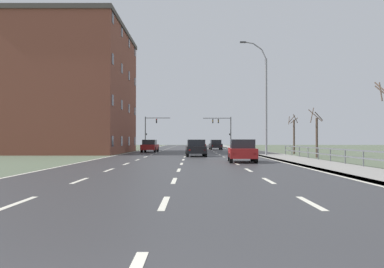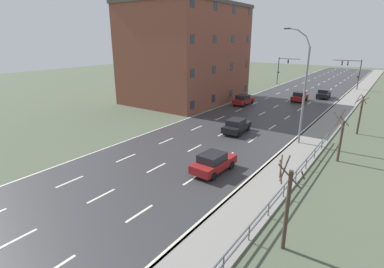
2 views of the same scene
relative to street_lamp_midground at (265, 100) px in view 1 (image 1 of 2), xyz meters
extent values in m
cube|color=#4C5642|center=(-7.44, 12.05, -5.34)|extent=(160.00, 160.00, 0.12)
cube|color=#303033|center=(-7.44, 24.05, -5.27)|extent=(14.00, 120.00, 0.02)
cube|color=beige|center=(-10.94, -28.55, -5.26)|extent=(0.16, 2.20, 0.01)
cube|color=beige|center=(-10.94, -23.15, -5.26)|extent=(0.16, 2.20, 0.01)
cube|color=beige|center=(-10.94, -17.75, -5.26)|extent=(0.16, 2.20, 0.01)
cube|color=beige|center=(-10.94, -12.35, -5.26)|extent=(0.16, 2.20, 0.01)
cube|color=beige|center=(-10.94, -6.95, -5.26)|extent=(0.16, 2.20, 0.01)
cube|color=beige|center=(-10.94, -1.55, -5.26)|extent=(0.16, 2.20, 0.01)
cube|color=beige|center=(-10.94, 3.85, -5.26)|extent=(0.16, 2.20, 0.01)
cube|color=beige|center=(-10.94, 9.25, -5.26)|extent=(0.16, 2.20, 0.01)
cube|color=beige|center=(-10.94, 14.65, -5.26)|extent=(0.16, 2.20, 0.01)
cube|color=beige|center=(-10.94, 20.05, -5.26)|extent=(0.16, 2.20, 0.01)
cube|color=beige|center=(-10.94, 25.45, -5.26)|extent=(0.16, 2.20, 0.01)
cube|color=beige|center=(-10.94, 30.85, -5.26)|extent=(0.16, 2.20, 0.01)
cube|color=beige|center=(-10.94, 36.25, -5.26)|extent=(0.16, 2.20, 0.01)
cube|color=beige|center=(-10.94, 41.65, -5.26)|extent=(0.16, 2.20, 0.01)
cube|color=beige|center=(-10.94, 47.05, -5.26)|extent=(0.16, 2.20, 0.01)
cube|color=beige|center=(-10.94, 52.45, -5.26)|extent=(0.16, 2.20, 0.01)
cube|color=beige|center=(-10.94, 57.85, -5.26)|extent=(0.16, 2.20, 0.01)
cube|color=beige|center=(-10.94, 63.25, -5.26)|extent=(0.16, 2.20, 0.01)
cube|color=beige|center=(-10.94, 68.65, -5.26)|extent=(0.16, 2.20, 0.01)
cube|color=beige|center=(-10.94, 74.05, -5.26)|extent=(0.16, 2.20, 0.01)
cube|color=beige|center=(-10.94, 79.45, -5.26)|extent=(0.16, 2.20, 0.01)
cube|color=beige|center=(-7.44, -28.55, -5.26)|extent=(0.16, 2.20, 0.01)
cube|color=beige|center=(-7.44, -23.15, -5.26)|extent=(0.16, 2.20, 0.01)
cube|color=beige|center=(-7.44, -17.75, -5.26)|extent=(0.16, 2.20, 0.01)
cube|color=beige|center=(-7.44, -12.35, -5.26)|extent=(0.16, 2.20, 0.01)
cube|color=beige|center=(-7.44, -6.95, -5.26)|extent=(0.16, 2.20, 0.01)
cube|color=beige|center=(-7.44, -1.55, -5.26)|extent=(0.16, 2.20, 0.01)
cube|color=beige|center=(-7.44, 3.85, -5.26)|extent=(0.16, 2.20, 0.01)
cube|color=beige|center=(-7.44, 9.25, -5.26)|extent=(0.16, 2.20, 0.01)
cube|color=beige|center=(-7.44, 14.65, -5.26)|extent=(0.16, 2.20, 0.01)
cube|color=beige|center=(-7.44, 20.05, -5.26)|extent=(0.16, 2.20, 0.01)
cube|color=beige|center=(-7.44, 25.45, -5.26)|extent=(0.16, 2.20, 0.01)
cube|color=beige|center=(-7.44, 30.85, -5.26)|extent=(0.16, 2.20, 0.01)
cube|color=beige|center=(-7.44, 36.25, -5.26)|extent=(0.16, 2.20, 0.01)
cube|color=beige|center=(-7.44, 41.65, -5.26)|extent=(0.16, 2.20, 0.01)
cube|color=beige|center=(-7.44, 47.05, -5.26)|extent=(0.16, 2.20, 0.01)
cube|color=beige|center=(-7.44, 52.45, -5.26)|extent=(0.16, 2.20, 0.01)
cube|color=beige|center=(-7.44, 57.85, -5.26)|extent=(0.16, 2.20, 0.01)
cube|color=beige|center=(-7.44, 63.25, -5.26)|extent=(0.16, 2.20, 0.01)
cube|color=beige|center=(-7.44, 68.65, -5.26)|extent=(0.16, 2.20, 0.01)
cube|color=beige|center=(-7.44, 74.05, -5.26)|extent=(0.16, 2.20, 0.01)
cube|color=beige|center=(-7.44, 79.45, -5.26)|extent=(0.16, 2.20, 0.01)
cube|color=beige|center=(-3.94, -28.55, -5.26)|extent=(0.16, 2.20, 0.01)
cube|color=beige|center=(-3.94, -23.15, -5.26)|extent=(0.16, 2.20, 0.01)
cube|color=beige|center=(-3.94, -17.75, -5.26)|extent=(0.16, 2.20, 0.01)
cube|color=beige|center=(-3.94, -12.35, -5.26)|extent=(0.16, 2.20, 0.01)
cube|color=beige|center=(-3.94, -6.95, -5.26)|extent=(0.16, 2.20, 0.01)
cube|color=beige|center=(-3.94, -1.55, -5.26)|extent=(0.16, 2.20, 0.01)
cube|color=beige|center=(-3.94, 3.85, -5.26)|extent=(0.16, 2.20, 0.01)
cube|color=beige|center=(-3.94, 9.25, -5.26)|extent=(0.16, 2.20, 0.01)
cube|color=beige|center=(-3.94, 14.65, -5.26)|extent=(0.16, 2.20, 0.01)
cube|color=beige|center=(-3.94, 20.05, -5.26)|extent=(0.16, 2.20, 0.01)
cube|color=beige|center=(-3.94, 25.45, -5.26)|extent=(0.16, 2.20, 0.01)
cube|color=beige|center=(-3.94, 30.85, -5.26)|extent=(0.16, 2.20, 0.01)
cube|color=beige|center=(-3.94, 36.25, -5.26)|extent=(0.16, 2.20, 0.01)
cube|color=beige|center=(-3.94, 41.65, -5.26)|extent=(0.16, 2.20, 0.01)
cube|color=beige|center=(-3.94, 47.05, -5.26)|extent=(0.16, 2.20, 0.01)
cube|color=beige|center=(-3.94, 52.45, -5.26)|extent=(0.16, 2.20, 0.01)
cube|color=beige|center=(-3.94, 57.85, -5.26)|extent=(0.16, 2.20, 0.01)
cube|color=beige|center=(-3.94, 63.25, -5.26)|extent=(0.16, 2.20, 0.01)
cube|color=beige|center=(-3.94, 68.65, -5.26)|extent=(0.16, 2.20, 0.01)
cube|color=beige|center=(-3.94, 74.05, -5.26)|extent=(0.16, 2.20, 0.01)
cube|color=beige|center=(-3.94, 79.45, -5.26)|extent=(0.16, 2.20, 0.01)
cube|color=beige|center=(-0.59, 24.05, -5.26)|extent=(0.16, 120.00, 0.01)
cube|color=beige|center=(-14.29, 24.05, -5.26)|extent=(0.16, 120.00, 0.01)
cube|color=gray|center=(1.06, 24.05, -5.22)|extent=(3.00, 120.00, 0.12)
cube|color=slate|center=(-0.36, 24.05, -5.22)|extent=(0.16, 120.00, 0.12)
cube|color=#515459|center=(2.41, -15.03, -4.33)|extent=(0.06, 34.14, 0.08)
cube|color=#515459|center=(2.41, -15.03, -4.73)|extent=(0.06, 34.14, 0.08)
cylinder|color=#515459|center=(2.41, -16.34, -4.78)|extent=(0.07, 0.07, 1.00)
cylinder|color=#515459|center=(2.41, -13.71, -4.78)|extent=(0.07, 0.07, 1.00)
cylinder|color=#515459|center=(2.41, -11.09, -4.78)|extent=(0.07, 0.07, 1.00)
cylinder|color=#515459|center=(2.41, -8.46, -4.78)|extent=(0.07, 0.07, 1.00)
cylinder|color=#515459|center=(2.41, -5.83, -4.78)|extent=(0.07, 0.07, 1.00)
cylinder|color=#515459|center=(2.41, -3.21, -4.78)|extent=(0.07, 0.07, 1.00)
cylinder|color=#515459|center=(2.41, -0.58, -4.78)|extent=(0.07, 0.07, 1.00)
cylinder|color=#515459|center=(2.41, 2.04, -4.78)|extent=(0.07, 0.07, 1.00)
cylinder|color=slate|center=(0.16, 0.00, -0.71)|extent=(0.20, 0.20, 9.14)
cylinder|color=slate|center=(-0.05, 0.00, 4.30)|extent=(0.51, 0.11, 0.93)
cylinder|color=slate|center=(-0.65, 0.00, 5.02)|extent=(0.86, 0.11, 0.65)
cylinder|color=slate|center=(-1.53, 0.00, 5.38)|extent=(0.98, 0.11, 0.28)
cube|color=#333335|center=(-2.01, 0.00, 5.42)|extent=(0.56, 0.24, 0.12)
cylinder|color=#38383A|center=(0.46, 38.25, -2.35)|extent=(0.18, 0.18, 5.87)
cylinder|color=#38383A|center=(-2.12, 38.25, 0.33)|extent=(5.16, 0.12, 0.12)
cube|color=black|center=(-1.86, 38.25, -0.22)|extent=(0.20, 0.28, 0.80)
sphere|color=#2D2D2D|center=(-1.86, 38.10, 0.04)|extent=(0.14, 0.14, 0.14)
sphere|color=#F2AD19|center=(-1.86, 38.10, -0.22)|extent=(0.14, 0.14, 0.14)
sphere|color=#2D2D2D|center=(-1.86, 38.10, -0.48)|extent=(0.14, 0.14, 0.14)
cube|color=black|center=(-2.89, 38.25, -0.22)|extent=(0.20, 0.28, 0.80)
sphere|color=#2D2D2D|center=(-2.89, 38.10, 0.04)|extent=(0.14, 0.14, 0.14)
sphere|color=#F2AD19|center=(-2.89, 38.10, -0.22)|extent=(0.14, 0.14, 0.14)
sphere|color=#2D2D2D|center=(-2.89, 38.10, -0.48)|extent=(0.14, 0.14, 0.14)
cube|color=black|center=(0.24, 38.20, -2.68)|extent=(0.18, 0.12, 0.32)
cylinder|color=#38383A|center=(-15.34, 36.91, -2.37)|extent=(0.18, 0.18, 5.83)
cylinder|color=#38383A|center=(-13.06, 36.91, 0.30)|extent=(4.55, 0.12, 0.12)
cube|color=black|center=(-13.29, 36.91, -0.25)|extent=(0.20, 0.28, 0.80)
sphere|color=red|center=(-13.29, 36.76, 0.01)|extent=(0.14, 0.14, 0.14)
sphere|color=#2D2D2D|center=(-13.29, 36.76, -0.25)|extent=(0.14, 0.14, 0.14)
sphere|color=#2D2D2D|center=(-13.29, 36.76, -0.51)|extent=(0.14, 0.14, 0.14)
cube|color=black|center=(-15.12, 36.86, -2.68)|extent=(0.18, 0.12, 0.32)
cube|color=maroon|center=(-12.04, 12.91, -4.63)|extent=(1.94, 4.18, 0.64)
cube|color=black|center=(-12.05, 12.66, -4.01)|extent=(1.65, 2.07, 0.60)
cube|color=slate|center=(-12.00, 13.61, -4.03)|extent=(1.41, 0.14, 0.51)
cylinder|color=black|center=(-11.17, 14.15, -4.95)|extent=(0.25, 0.67, 0.66)
cylinder|color=black|center=(-12.79, 14.22, -4.95)|extent=(0.25, 0.67, 0.66)
cylinder|color=black|center=(-11.28, 11.61, -4.95)|extent=(0.25, 0.67, 0.66)
cylinder|color=black|center=(-12.90, 11.68, -4.95)|extent=(0.25, 0.67, 0.66)
cube|color=red|center=(-12.79, 10.92, -4.63)|extent=(0.16, 0.05, 0.14)
cube|color=red|center=(-11.47, 10.86, -4.63)|extent=(0.16, 0.05, 0.14)
cube|color=maroon|center=(-5.73, 20.73, -4.63)|extent=(1.78, 4.11, 0.64)
cube|color=black|center=(-5.73, 20.48, -4.01)|extent=(1.57, 2.01, 0.60)
cube|color=slate|center=(-5.73, 21.43, -4.03)|extent=(1.40, 0.09, 0.51)
cylinder|color=black|center=(-4.93, 22.00, -4.95)|extent=(0.22, 0.66, 0.66)
cylinder|color=black|center=(-6.55, 21.99, -4.95)|extent=(0.22, 0.66, 0.66)
cylinder|color=black|center=(-4.91, 19.46, -4.95)|extent=(0.22, 0.66, 0.66)
cylinder|color=black|center=(-6.53, 19.45, -4.95)|extent=(0.22, 0.66, 0.66)
cube|color=red|center=(-6.38, 18.69, -4.63)|extent=(0.16, 0.04, 0.14)
cube|color=red|center=(-5.06, 18.70, -4.63)|extent=(0.16, 0.04, 0.14)
cube|color=black|center=(-6.42, -0.37, -4.63)|extent=(1.94, 4.17, 0.64)
cube|color=black|center=(-6.41, -0.62, -4.01)|extent=(1.65, 2.07, 0.60)
cube|color=slate|center=(-6.45, 0.33, -4.03)|extent=(1.41, 0.14, 0.51)
cylinder|color=black|center=(-5.67, 0.93, -4.95)|extent=(0.25, 0.67, 0.66)
cylinder|color=black|center=(-7.29, 0.86, -4.95)|extent=(0.25, 0.67, 0.66)
cylinder|color=black|center=(-5.56, -1.60, -4.95)|extent=(0.25, 0.67, 0.66)
cylinder|color=black|center=(-7.18, -1.68, -4.95)|extent=(0.25, 0.67, 0.66)
cube|color=red|center=(-6.99, -2.43, -4.63)|extent=(0.16, 0.05, 0.14)
cube|color=red|center=(-5.67, -2.37, -4.63)|extent=(0.16, 0.05, 0.14)
cube|color=black|center=(-3.11, 25.71, -4.63)|extent=(1.95, 4.18, 0.64)
cube|color=black|center=(-3.10, 25.46, -4.01)|extent=(1.65, 2.07, 0.60)
cube|color=slate|center=(-3.14, 26.41, -4.03)|extent=(1.41, 0.15, 0.51)
cylinder|color=black|center=(-2.36, 27.02, -4.95)|extent=(0.25, 0.67, 0.66)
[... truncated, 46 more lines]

